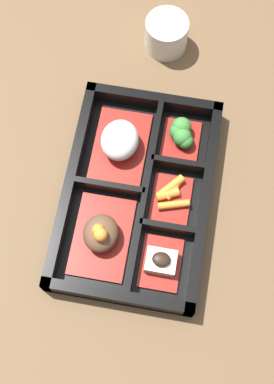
% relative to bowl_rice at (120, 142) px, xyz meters
% --- Properties ---
extents(ground_plane, '(3.00, 3.00, 0.00)m').
position_rel_bowl_rice_xyz_m(ground_plane, '(-0.07, -0.04, -0.03)').
color(ground_plane, brown).
extents(bento_base, '(0.31, 0.21, 0.01)m').
position_rel_bowl_rice_xyz_m(bento_base, '(-0.07, -0.04, -0.03)').
color(bento_base, black).
rests_on(bento_base, ground_plane).
extents(bento_rim, '(0.31, 0.21, 0.04)m').
position_rel_bowl_rice_xyz_m(bento_rim, '(-0.07, -0.04, -0.01)').
color(bento_rim, black).
rests_on(bento_rim, ground_plane).
extents(bowl_stew, '(0.12, 0.08, 0.05)m').
position_rel_bowl_rice_xyz_m(bowl_stew, '(-0.14, -0.00, -0.00)').
color(bowl_stew, maroon).
rests_on(bowl_stew, bento_base).
extents(bowl_rice, '(0.12, 0.08, 0.05)m').
position_rel_bowl_rice_xyz_m(bowl_rice, '(0.00, 0.00, 0.00)').
color(bowl_rice, maroon).
rests_on(bowl_rice, bento_base).
extents(bowl_tofu, '(0.08, 0.06, 0.03)m').
position_rel_bowl_rice_xyz_m(bowl_tofu, '(-0.16, -0.09, -0.01)').
color(bowl_tofu, maroon).
rests_on(bowl_tofu, bento_base).
extents(bowl_carrots, '(0.08, 0.06, 0.02)m').
position_rel_bowl_rice_xyz_m(bowl_carrots, '(-0.06, -0.09, -0.01)').
color(bowl_carrots, maroon).
rests_on(bowl_carrots, bento_base).
extents(bowl_greens, '(0.07, 0.06, 0.03)m').
position_rel_bowl_rice_xyz_m(bowl_greens, '(0.03, -0.09, -0.00)').
color(bowl_greens, maroon).
rests_on(bowl_greens, bento_base).
extents(tea_cup, '(0.07, 0.07, 0.05)m').
position_rel_bowl_rice_xyz_m(tea_cup, '(0.20, -0.04, -0.00)').
color(tea_cup, beige).
rests_on(tea_cup, ground_plane).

